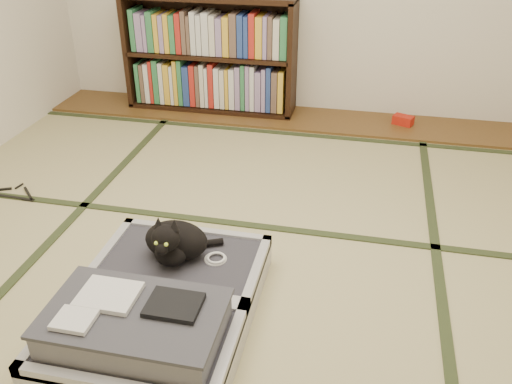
# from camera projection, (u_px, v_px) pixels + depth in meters

# --- Properties ---
(floor) EXTENTS (4.50, 4.50, 0.00)m
(floor) POSITION_uv_depth(u_px,v_px,m) (231.00, 269.00, 2.68)
(floor) COLOR tan
(floor) RESTS_ON ground
(wood_strip) EXTENTS (4.00, 0.50, 0.02)m
(wood_strip) POSITION_uv_depth(u_px,v_px,m) (293.00, 118.00, 4.37)
(wood_strip) COLOR brown
(wood_strip) RESTS_ON ground
(red_item) EXTENTS (0.17, 0.14, 0.07)m
(red_item) POSITION_uv_depth(u_px,v_px,m) (403.00, 120.00, 4.21)
(red_item) COLOR red
(red_item) RESTS_ON wood_strip
(tatami_borders) EXTENTS (4.00, 4.50, 0.01)m
(tatami_borders) POSITION_uv_depth(u_px,v_px,m) (253.00, 216.00, 3.09)
(tatami_borders) COLOR #2D381E
(tatami_borders) RESTS_ON ground
(bookcase) EXTENTS (1.37, 0.31, 0.92)m
(bookcase) POSITION_uv_depth(u_px,v_px,m) (210.00, 56.00, 4.34)
(bookcase) COLOR black
(bookcase) RESTS_ON wood_strip
(suitcase) EXTENTS (0.76, 1.01, 0.30)m
(suitcase) POSITION_uv_depth(u_px,v_px,m) (158.00, 309.00, 2.27)
(suitcase) COLOR #BAB9BF
(suitcase) RESTS_ON floor
(cat) EXTENTS (0.34, 0.34, 0.27)m
(cat) POSITION_uv_depth(u_px,v_px,m) (175.00, 242.00, 2.45)
(cat) COLOR black
(cat) RESTS_ON suitcase
(cable_coil) EXTENTS (0.11, 0.11, 0.03)m
(cable_coil) POSITION_uv_depth(u_px,v_px,m) (216.00, 259.00, 2.49)
(cable_coil) COLOR white
(cable_coil) RESTS_ON suitcase
(hanger) EXTENTS (0.39, 0.18, 0.01)m
(hanger) POSITION_uv_depth(u_px,v_px,m) (9.00, 194.00, 3.30)
(hanger) COLOR black
(hanger) RESTS_ON floor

